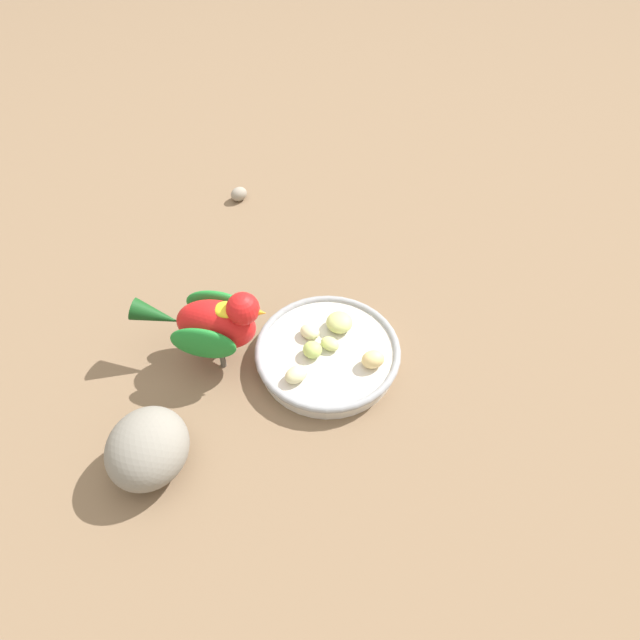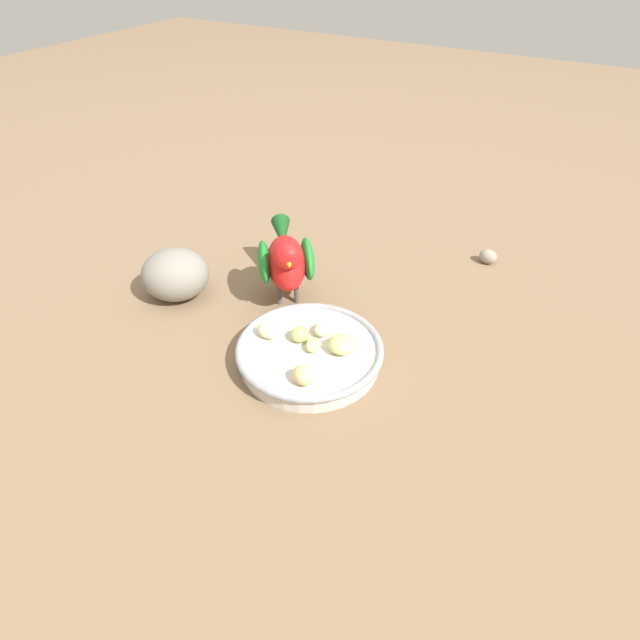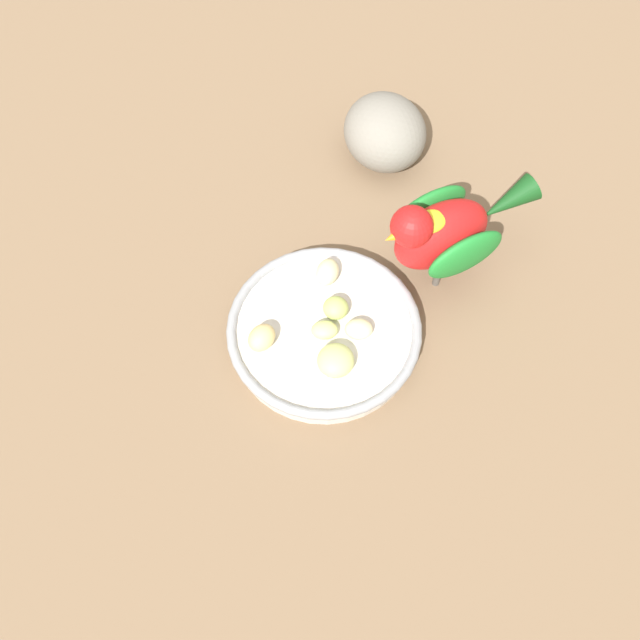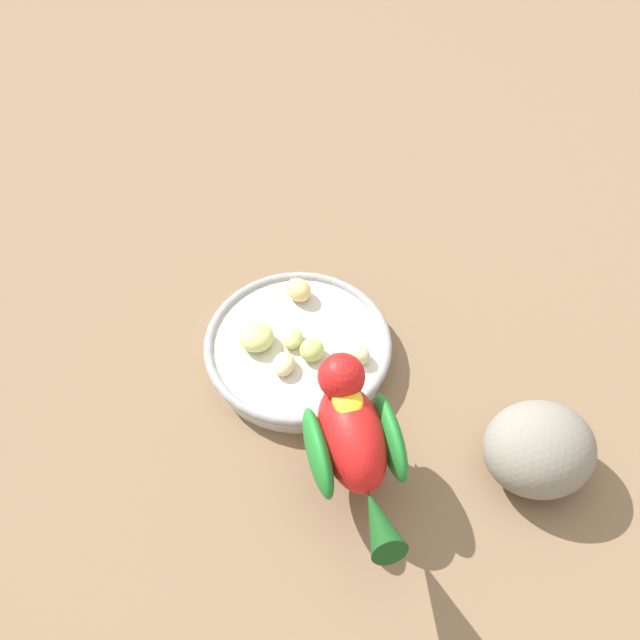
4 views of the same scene
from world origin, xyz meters
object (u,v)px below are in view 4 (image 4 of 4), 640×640
Objects in this scene: apple_piece_1 at (355,353)px; rock_large at (539,449)px; apple_piece_0 at (256,337)px; parrot at (353,438)px; apple_piece_4 at (284,364)px; feeding_bowl at (298,348)px; apple_piece_2 at (313,348)px; apple_piece_5 at (299,290)px; apple_piece_3 at (293,338)px.

rock_large reaches higher than apple_piece_1.
parrot reaches higher than apple_piece_0.
apple_piece_4 is 0.13m from parrot.
apple_piece_4 reaches higher than feeding_bowl.
apple_piece_0 is 1.30× the size of apple_piece_4.
feeding_bowl is 0.03m from apple_piece_2.
apple_piece_5 reaches higher than apple_piece_4.
apple_piece_0 is 0.11m from apple_piece_1.
apple_piece_2 is 0.25× the size of rock_large.
apple_piece_1 is 1.20× the size of apple_piece_3.
apple_piece_2 is 0.97× the size of apple_piece_3.
apple_piece_0 is at bearing 13.13° from apple_piece_1.
feeding_bowl is 6.18× the size of apple_piece_1.
apple_piece_5 is at bearing 0.74° from parrot.
parrot is (-0.11, 0.11, 0.06)m from feeding_bowl.
apple_piece_4 is 0.17× the size of parrot.
feeding_bowl is at bearing 6.80° from parrot.
parrot is at bearing 128.16° from apple_piece_5.
apple_piece_0 is 0.36× the size of rock_large.
apple_piece_0 is 1.15× the size of apple_piece_1.
apple_piece_2 is 0.08m from apple_piece_5.
apple_piece_2 is at bearing 125.65° from apple_piece_5.
parrot reaches higher than apple_piece_3.
apple_piece_0 is 0.06m from apple_piece_2.
feeding_bowl is 0.16m from parrot.
rock_large is at bearing -101.23° from parrot.
apple_piece_5 is at bearing -30.68° from apple_piece_1.
feeding_bowl is 7.03× the size of apple_piece_4.
apple_piece_3 is (0.01, 0.00, 0.02)m from feeding_bowl.
parrot is at bearing 145.19° from apple_piece_4.
rock_large is at bearing 173.30° from feeding_bowl.
parrot reaches higher than apple_piece_1.
apple_piece_3 is at bearing -10.06° from apple_piece_2.
apple_piece_5 is (0.03, -0.09, 0.00)m from apple_piece_4.
apple_piece_2 reaches higher than apple_piece_1.
feeding_bowl is 7.65× the size of apple_piece_2.
rock_large is (-0.29, 0.09, 0.00)m from apple_piece_5.
apple_piece_3 is (0.07, 0.01, -0.00)m from apple_piece_1.
apple_piece_5 is 0.30× the size of rock_large.
apple_piece_1 is 0.08m from apple_piece_4.
apple_piece_4 is at bearing 156.28° from apple_piece_0.
parrot reaches higher than feeding_bowl.
rock_large is (-0.24, 0.02, 0.01)m from apple_piece_2.
apple_piece_5 is at bearing -99.91° from apple_piece_0.
apple_piece_5 is 0.30m from rock_large.
apple_piece_2 is at bearing 2.25° from parrot.
rock_large is at bearing 174.11° from apple_piece_2.
apple_piece_5 is at bearing -54.35° from apple_piece_2.
apple_piece_1 is 0.31× the size of rock_large.
feeding_bowl is 1.23× the size of parrot.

